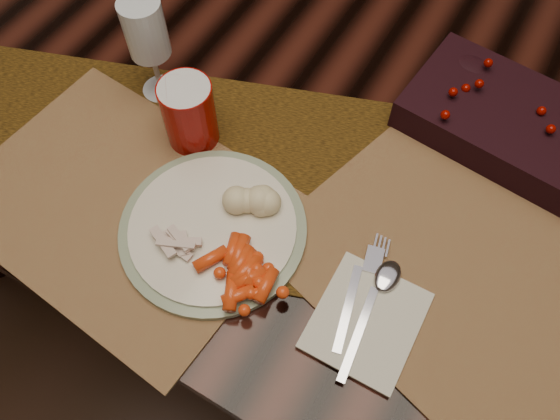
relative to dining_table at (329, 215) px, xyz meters
The scene contains 15 objects.
floor 0.38m from the dining_table, ahead, with size 5.00×5.00×0.00m, color black.
dining_table is the anchor object (origin of this frame).
table_runner 0.41m from the dining_table, 72.23° to the right, with size 1.74×0.36×0.00m, color black.
centerpiece 0.50m from the dining_table, 14.04° to the left, with size 0.36×0.19×0.07m, color black, non-canonical shape.
placemat_main 0.51m from the dining_table, 34.50° to the right, with size 0.49×0.36×0.00m, color brown.
placemat_second 0.54m from the dining_table, 120.66° to the right, with size 0.46×0.34×0.00m, color brown.
dinner_plate 0.50m from the dining_table, 101.06° to the right, with size 0.27×0.27×0.01m, color beige.
baby_carrots 0.53m from the dining_table, 88.08° to the right, with size 0.10×0.08×0.02m, color red, non-canonical shape.
mashed_potatoes 0.49m from the dining_table, 97.46° to the right, with size 0.09×0.07×0.05m, color #E7CE82, non-canonical shape.
turkey_shreds 0.54m from the dining_table, 104.10° to the right, with size 0.06×0.05×0.01m, color #C2A499, non-canonical shape.
napkin 0.53m from the dining_table, 59.44° to the right, with size 0.13×0.15×0.01m, color beige.
fork 0.51m from the dining_table, 61.79° to the right, with size 0.02×0.16×0.00m, color #A5A4C2, non-canonical shape.
spoon 0.53m from the dining_table, 59.21° to the right, with size 0.03×0.17×0.00m, color white, non-canonical shape.
red_cup 0.50m from the dining_table, 134.85° to the right, with size 0.08×0.08×0.11m, color #8C0803.
wine_glass 0.56m from the dining_table, 156.09° to the right, with size 0.06×0.06×0.18m, color silver, non-canonical shape.
Camera 1 is at (0.20, -0.57, 1.44)m, focal length 35.00 mm.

